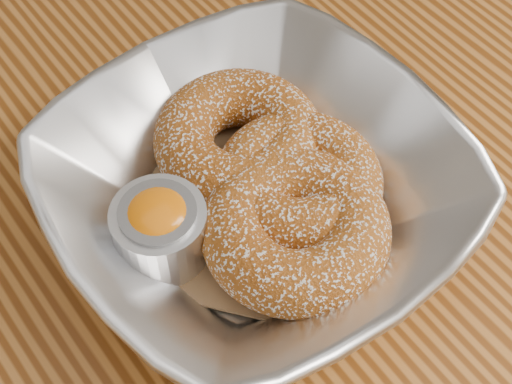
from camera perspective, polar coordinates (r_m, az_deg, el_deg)
table at (r=0.59m, az=10.22°, el=-8.39°), size 1.20×0.80×0.75m
serving_bowl at (r=0.48m, az=0.00°, el=0.04°), size 0.25×0.25×0.06m
parchment at (r=0.50m, az=0.00°, el=-1.39°), size 0.20×0.20×0.00m
donut_back at (r=0.51m, az=-1.25°, el=3.87°), size 0.12×0.12×0.04m
donut_front at (r=0.47m, az=2.89°, el=-2.75°), size 0.12×0.12×0.04m
donut_extra at (r=0.49m, az=3.07°, el=0.74°), size 0.14×0.14×0.04m
ramekin at (r=0.47m, az=-6.98°, el=-2.67°), size 0.06×0.06×0.05m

